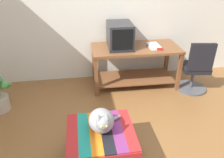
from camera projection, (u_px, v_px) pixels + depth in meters
ground_plane at (123, 156)px, 2.56m from camera, size 14.00×14.00×0.00m
back_wall at (101, 6)px, 3.72m from camera, size 8.00×0.10×2.60m
desk at (135, 59)px, 3.79m from camera, size 1.47×0.70×0.71m
tv_monitor at (120, 35)px, 3.60m from camera, size 0.40×0.53×0.40m
keyboard at (122, 50)px, 3.51m from camera, size 0.40×0.16×0.02m
book at (154, 46)px, 3.66m from camera, size 0.18×0.29×0.04m
ottoman_with_blanket at (101, 145)px, 2.43m from camera, size 0.71×0.68×0.41m
cat at (102, 121)px, 2.29m from camera, size 0.37×0.36×0.29m
office_chair at (195, 70)px, 3.65m from camera, size 0.52×0.52×0.89m
stapler at (159, 49)px, 3.55m from camera, size 0.12×0.06×0.04m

